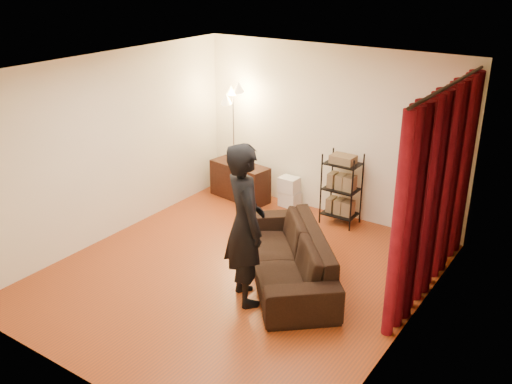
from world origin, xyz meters
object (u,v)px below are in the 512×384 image
Objects in this scene: storage_boxes at (289,192)px; floor_lamp at (234,143)px; media_cabinet at (240,181)px; sofa at (288,255)px; person at (245,225)px; wire_shelf at (341,189)px.

floor_lamp reaches higher than storage_boxes.
sofa is at bearing -33.08° from media_cabinet.
sofa is 1.15× the size of person.
person reaches higher than media_cabinet.
wire_shelf is at bearing -6.05° from storage_boxes.
media_cabinet is at bearing -6.79° from floor_lamp.
sofa is at bearing -59.43° from storage_boxes.
wire_shelf reaches higher than storage_boxes.
floor_lamp is (-2.01, -0.06, 0.40)m from wire_shelf.
floor_lamp is (-0.13, 0.02, 0.66)m from media_cabinet.
person is 1.75× the size of wire_shelf.
person is at bearing -110.18° from wire_shelf.
sofa is 2.76m from media_cabinet.
wire_shelf is at bearing 10.81° from media_cabinet.
floor_lamp is (-1.01, -0.17, 0.71)m from storage_boxes.
sofa reaches higher than media_cabinet.
wire_shelf is (-0.19, 1.91, 0.24)m from sofa.
storage_boxes is (-1.19, 2.01, -0.07)m from sofa.
media_cabinet is 1.90m from wire_shelf.
floor_lamp is at bearing 161.23° from wire_shelf.
floor_lamp reaches higher than sofa.
person is at bearing -69.45° from storage_boxes.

